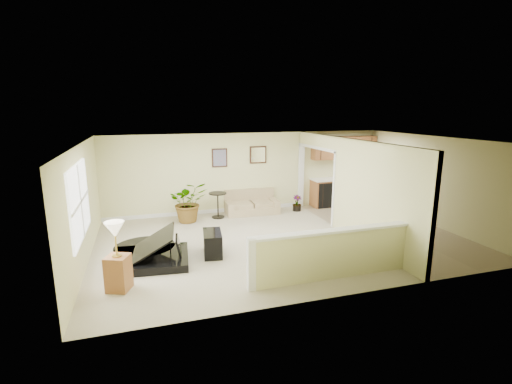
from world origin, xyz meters
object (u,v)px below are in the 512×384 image
object	(u,v)px
loveseat	(251,201)
accent_table	(218,202)
palm_plant	(189,202)
piano_bench	(213,243)
piano	(146,233)
small_plant	(297,204)
lamp_stand	(117,262)

from	to	relation	value
loveseat	accent_table	size ratio (longest dim) A/B	2.19
accent_table	palm_plant	size ratio (longest dim) A/B	0.65
loveseat	palm_plant	world-z (taller)	palm_plant
piano_bench	loveseat	size ratio (longest dim) A/B	0.47
piano_bench	piano	bearing A→B (deg)	176.49
loveseat	palm_plant	size ratio (longest dim) A/B	1.41
loveseat	small_plant	distance (m)	1.51
palm_plant	lamp_stand	world-z (taller)	lamp_stand
loveseat	accent_table	distance (m)	1.16
palm_plant	piano_bench	bearing A→B (deg)	-86.13
loveseat	piano_bench	bearing A→B (deg)	-117.81
piano	lamp_stand	bearing A→B (deg)	-107.18
piano_bench	palm_plant	distance (m)	2.72
loveseat	palm_plant	bearing A→B (deg)	-165.50
palm_plant	lamp_stand	bearing A→B (deg)	-114.51
palm_plant	piano	bearing A→B (deg)	-115.17
loveseat	accent_table	world-z (taller)	loveseat
piano_bench	small_plant	xyz separation A→B (m)	(3.30, 2.85, -0.05)
piano_bench	accent_table	xyz separation A→B (m)	(0.71, 2.84, 0.23)
small_plant	loveseat	bearing A→B (deg)	169.59
piano	small_plant	xyz separation A→B (m)	(4.71, 2.76, -0.42)
piano	accent_table	size ratio (longest dim) A/B	2.66
loveseat	small_plant	world-z (taller)	loveseat
small_plant	lamp_stand	bearing A→B (deg)	-142.59
piano_bench	small_plant	size ratio (longest dim) A/B	1.54
piano	lamp_stand	xyz separation A→B (m)	(-0.53, -1.25, -0.09)
palm_plant	lamp_stand	xyz separation A→B (m)	(-1.76, -3.86, -0.04)
piano	lamp_stand	size ratio (longest dim) A/B	1.59
piano_bench	accent_table	bearing A→B (deg)	76.04
piano	loveseat	xyz separation A→B (m)	(3.24, 3.04, -0.27)
accent_table	lamp_stand	size ratio (longest dim) A/B	0.60
lamp_stand	loveseat	bearing A→B (deg)	48.64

